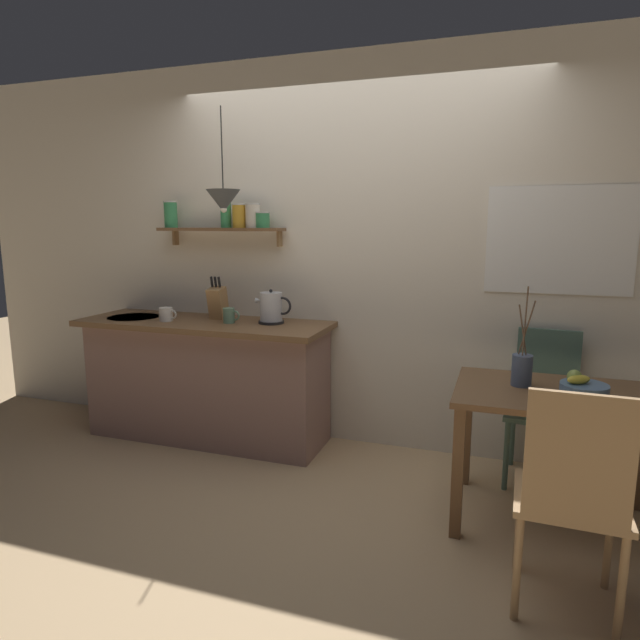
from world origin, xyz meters
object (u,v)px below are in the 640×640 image
Objects in this scene: dining_chair_far at (545,398)px; fruit_bowl at (583,388)px; twig_vase at (522,369)px; dining_chair_near at (573,492)px; pendant_lamp at (223,201)px; electric_kettle at (271,308)px; coffee_mug_by_sink at (166,314)px; coffee_mug_spare at (229,315)px; knife_block at (218,302)px; dining_table at (558,413)px.

fruit_bowl is at bearing -78.86° from dining_chair_far.
dining_chair_far is at bearing 72.07° from twig_vase.
pendant_lamp is at bearing 152.82° from dining_chair_near.
twig_vase is 1.99× the size of electric_kettle.
coffee_mug_by_sink reaches higher than fruit_bowl.
dining_chair_near is at bearing -22.85° from coffee_mug_by_sink.
dining_chair_far is 2.13m from coffee_mug_spare.
knife_block is at bearing 167.12° from twig_vase.
fruit_bowl is 2.71m from coffee_mug_by_sink.
coffee_mug_spare is (-2.09, -0.14, 0.43)m from dining_chair_far.
pendant_lamp reaches higher than coffee_mug_spare.
dining_table is 7.64× the size of coffee_mug_by_sink.
dining_chair_far reaches higher than fruit_bowl.
dining_chair_far is at bearing 4.85° from coffee_mug_by_sink.
dining_table is at bearing -16.62° from twig_vase.
coffee_mug_by_sink is (-2.58, 1.09, 0.39)m from dining_chair_near.
coffee_mug_spare is (-2.21, 0.48, 0.16)m from fruit_bowl.
dining_chair_far is 2.39m from pendant_lamp.
pendant_lamp is (-2.18, 0.38, 0.95)m from fruit_bowl.
dining_table is 2.18m from coffee_mug_spare.
coffee_mug_by_sink reaches higher than dining_table.
electric_kettle is 0.79m from pendant_lamp.
coffee_mug_spare is at bearing 9.69° from coffee_mug_by_sink.
coffee_mug_spare is (-2.11, 1.17, 0.40)m from dining_chair_near.
coffee_mug_by_sink is 0.47m from coffee_mug_spare.
fruit_bowl is at bearing -16.44° from electric_kettle.
coffee_mug_by_sink reaches higher than dining_chair_near.
dining_table is 8.36× the size of coffee_mug_spare.
dining_table is at bearing -7.40° from coffee_mug_by_sink.
knife_block is 0.77m from pendant_lamp.
electric_kettle is at bearing 164.89° from twig_vase.
dining_table is 3.32× the size of knife_block.
dining_table is at bearing -13.19° from knife_block.
dining_chair_far is 2.95× the size of knife_block.
electric_kettle is 0.30m from coffee_mug_spare.
dining_chair_far is 0.60m from twig_vase.
dining_chair_near reaches higher than fruit_bowl.
knife_block is (-2.24, -0.02, 0.50)m from dining_chair_far.
dining_table is at bearing -11.08° from coffee_mug_spare.
coffee_mug_spare is at bearing 167.69° from fruit_bowl.
coffee_mug_spare is 0.19× the size of pendant_lamp.
coffee_mug_spare is at bearing 169.48° from twig_vase.
dining_chair_far is at bearing 91.17° from dining_chair_near.
pendant_lamp reaches higher than dining_table.
pendant_lamp reaches higher than dining_chair_near.
dining_chair_far is 1.73× the size of twig_vase.
fruit_bowl is 0.43× the size of twig_vase.
knife_block is (-2.37, 0.60, 0.24)m from fruit_bowl.
dining_chair_near is 2.45m from coffee_mug_spare.
electric_kettle is (-1.92, 0.57, 0.22)m from fruit_bowl.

